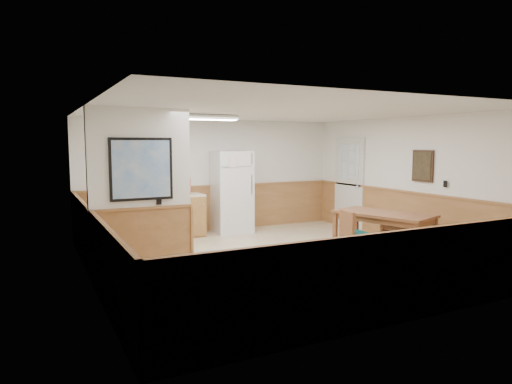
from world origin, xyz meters
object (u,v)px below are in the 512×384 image
dining_bench (417,232)px  soap_bottle (120,192)px  dining_chair (351,231)px  refrigerator (232,192)px  fire_extinguisher (188,186)px  dining_table (384,218)px

dining_bench → soap_bottle: bearing=135.2°
dining_chair → soap_bottle: bearing=140.1°
refrigerator → fire_extinguisher: (-0.98, 0.07, 0.18)m
dining_bench → fire_extinguisher: bearing=124.9°
refrigerator → dining_table: (1.60, -3.09, -0.25)m
fire_extinguisher → soap_bottle: fire_extinguisher is taller
fire_extinguisher → dining_table: bearing=-66.0°
refrigerator → fire_extinguisher: refrigerator is taller
refrigerator → dining_bench: size_ratio=1.21×
refrigerator → dining_bench: bearing=-51.0°
refrigerator → fire_extinguisher: 0.99m
refrigerator → dining_chair: bearing=-73.9°
dining_table → dining_chair: 0.81m
dining_table → soap_bottle: soap_bottle is taller
refrigerator → soap_bottle: bearing=-179.0°
dining_table → dining_bench: size_ratio=1.25×
dining_table → soap_bottle: bearing=123.1°
refrigerator → dining_table: 3.49m
refrigerator → dining_bench: (2.37, -3.13, -0.56)m
dining_table → dining_bench: 0.84m
refrigerator → dining_chair: 3.31m
dining_chair → soap_bottle: soap_bottle is taller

